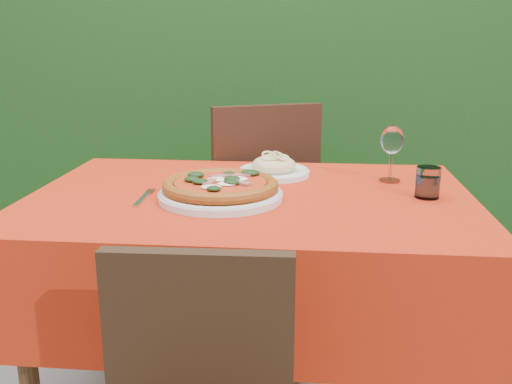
# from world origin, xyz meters

# --- Properties ---
(hedge) EXTENTS (3.20, 0.55, 1.78)m
(hedge) POSITION_xyz_m (0.00, 1.55, 0.92)
(hedge) COLOR black
(hedge) RESTS_ON ground
(dining_table) EXTENTS (1.26, 0.86, 0.75)m
(dining_table) POSITION_xyz_m (0.00, 0.00, 0.60)
(dining_table) COLOR #482E17
(dining_table) RESTS_ON ground
(chair_far) EXTENTS (0.56, 0.56, 0.94)m
(chair_far) POSITION_xyz_m (-0.04, 0.64, 0.54)
(chair_far) COLOR black
(chair_far) RESTS_ON ground
(pizza_plate) EXTENTS (0.36, 0.36, 0.06)m
(pizza_plate) POSITION_xyz_m (-0.08, -0.06, 0.78)
(pizza_plate) COLOR silver
(pizza_plate) RESTS_ON dining_table
(pasta_plate) EXTENTS (0.23, 0.23, 0.07)m
(pasta_plate) POSITION_xyz_m (0.05, 0.23, 0.77)
(pasta_plate) COLOR silver
(pasta_plate) RESTS_ON dining_table
(water_glass) EXTENTS (0.07, 0.07, 0.09)m
(water_glass) POSITION_xyz_m (0.49, 0.01, 0.79)
(water_glass) COLOR silver
(water_glass) RESTS_ON dining_table
(wine_glass) EXTENTS (0.07, 0.07, 0.18)m
(wine_glass) POSITION_xyz_m (0.42, 0.19, 0.87)
(wine_glass) COLOR white
(wine_glass) RESTS_ON dining_table
(fork) EXTENTS (0.03, 0.20, 0.01)m
(fork) POSITION_xyz_m (-0.29, -0.09, 0.75)
(fork) COLOR silver
(fork) RESTS_ON dining_table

